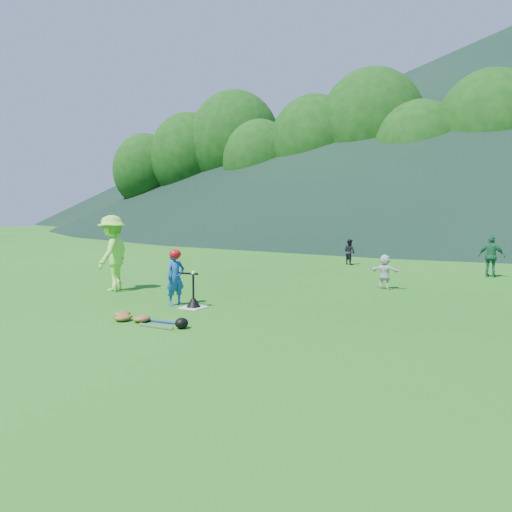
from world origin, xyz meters
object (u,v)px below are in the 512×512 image
(fielder_c, at_px, (491,256))
(fielder_d, at_px, (385,272))
(equipment_pile, at_px, (141,319))
(batting_tee, at_px, (193,302))
(home_plate, at_px, (194,307))
(batter_child, at_px, (175,278))
(fielder_b, at_px, (349,252))
(adult_coach, at_px, (113,253))

(fielder_c, relative_size, fielder_d, 1.42)
(fielder_d, distance_m, equipment_pile, 6.69)
(fielder_d, relative_size, batting_tee, 1.33)
(home_plate, xyz_separation_m, equipment_pile, (0.04, -1.56, 0.06))
(home_plate, height_order, fielder_d, fielder_d)
(batter_child, bearing_deg, fielder_b, 17.45)
(home_plate, relative_size, batting_tee, 0.66)
(fielder_d, xyz_separation_m, batting_tee, (-2.63, -4.60, -0.32))
(batting_tee, relative_size, equipment_pile, 0.38)
(adult_coach, xyz_separation_m, fielder_b, (2.86, 9.14, -0.47))
(home_plate, bearing_deg, fielder_c, 61.64)
(home_plate, bearing_deg, fielder_b, 92.11)
(fielder_c, relative_size, equipment_pile, 0.71)
(fielder_d, height_order, batting_tee, fielder_d)
(adult_coach, distance_m, batting_tee, 3.43)
(batter_child, xyz_separation_m, fielder_d, (3.16, 4.54, -0.14))
(fielder_b, distance_m, fielder_d, 6.12)
(adult_coach, bearing_deg, batting_tee, 54.45)
(fielder_c, distance_m, fielder_d, 4.58)
(batter_child, bearing_deg, fielder_d, -16.43)
(adult_coach, bearing_deg, batter_child, 53.01)
(equipment_pile, bearing_deg, home_plate, 91.52)
(home_plate, bearing_deg, batting_tee, 0.00)
(batting_tee, bearing_deg, equipment_pile, -88.48)
(batter_child, relative_size, batting_tee, 1.73)
(batter_child, distance_m, adult_coach, 2.83)
(fielder_b, height_order, fielder_d, fielder_b)
(fielder_b, distance_m, equipment_pile, 11.51)
(batter_child, xyz_separation_m, fielder_c, (5.22, 8.63, 0.05))
(adult_coach, height_order, fielder_c, adult_coach)
(home_plate, relative_size, fielder_d, 0.50)
(home_plate, distance_m, batting_tee, 0.12)
(fielder_b, bearing_deg, equipment_pile, 119.62)
(adult_coach, bearing_deg, home_plate, 54.45)
(fielder_d, bearing_deg, fielder_b, -58.45)
(fielder_b, xyz_separation_m, fielder_c, (5.06, -1.25, 0.15))
(home_plate, relative_size, fielder_b, 0.46)
(fielder_b, relative_size, batting_tee, 1.44)
(fielder_c, bearing_deg, fielder_b, -12.51)
(batting_tee, xyz_separation_m, equipment_pile, (0.04, -1.56, -0.06))
(fielder_d, height_order, equipment_pile, fielder_d)
(batter_child, bearing_deg, adult_coach, 93.14)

